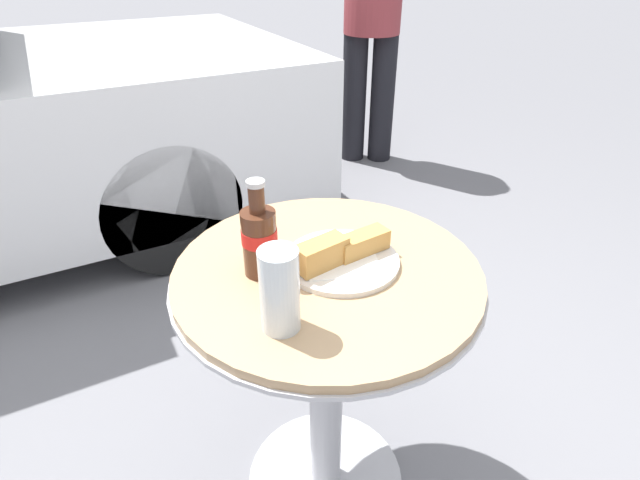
{
  "coord_description": "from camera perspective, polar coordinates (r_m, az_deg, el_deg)",
  "views": [
    {
      "loc": [
        -0.42,
        -0.76,
        1.34
      ],
      "look_at": [
        0.0,
        0.03,
        0.79
      ],
      "focal_mm": 28.0,
      "sensor_mm": 36.0,
      "label": 1
    }
  ],
  "objects": [
    {
      "name": "drinking_glass",
      "position": [
        0.86,
        -4.61,
        -6.14
      ],
      "size": [
        0.07,
        0.07,
        0.16
      ],
      "color": "#C68923",
      "rests_on": "bistro_table"
    },
    {
      "name": "cola_bottle_left",
      "position": [
        1.0,
        -6.93,
        0.18
      ],
      "size": [
        0.07,
        0.07,
        0.21
      ],
      "color": "#4C2819",
      "rests_on": "bistro_table"
    },
    {
      "name": "bistro_table",
      "position": [
        1.19,
        0.75,
        -12.01
      ],
      "size": [
        0.66,
        0.66,
        0.74
      ],
      "color": "#B7B7BC",
      "rests_on": "ground_plane"
    },
    {
      "name": "pedestrian",
      "position": [
        3.34,
        6.05,
        24.9
      ],
      "size": [
        0.35,
        0.35,
        1.71
      ],
      "color": "black",
      "rests_on": "ground_plane"
    },
    {
      "name": "lunch_plate_near",
      "position": [
        1.05,
        2.39,
        -1.84
      ],
      "size": [
        0.25,
        0.25,
        0.07
      ],
      "color": "silver",
      "rests_on": "bistro_table"
    },
    {
      "name": "ground_plane",
      "position": [
        1.6,
        0.61,
        -25.69
      ],
      "size": [
        30.0,
        30.0,
        0.0
      ],
      "primitive_type": "plane",
      "color": "slate"
    }
  ]
}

